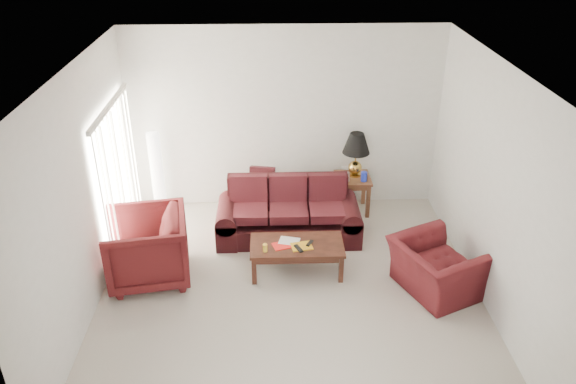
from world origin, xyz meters
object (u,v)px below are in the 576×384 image
at_px(sofa, 288,211).
at_px(floor_lamp, 157,173).
at_px(end_table, 352,194).
at_px(coffee_table, 297,258).
at_px(armchair_left, 147,248).
at_px(armchair_right, 436,268).

relative_size(sofa, floor_lamp, 1.51).
bearing_deg(end_table, sofa, -143.98).
xyz_separation_m(end_table, coffee_table, (-0.99, -1.70, -0.09)).
bearing_deg(coffee_table, armchair_left, 171.41).
bearing_deg(sofa, armchair_left, -152.87).
relative_size(armchair_right, coffee_table, 0.84).
bearing_deg(armchair_left, end_table, 111.58).
bearing_deg(floor_lamp, end_table, -0.67).
bearing_deg(floor_lamp, armchair_right, -29.11).
xyz_separation_m(end_table, armchair_left, (-3.02, -1.78, 0.18)).
distance_m(sofa, armchair_right, 2.35).
xyz_separation_m(end_table, floor_lamp, (-3.17, 0.04, 0.41)).
distance_m(floor_lamp, coffee_table, 2.83).
bearing_deg(armchair_right, coffee_table, 50.37).
bearing_deg(armchair_left, armchair_right, 75.10).
bearing_deg(end_table, armchair_left, -149.49).
height_order(sofa, floor_lamp, floor_lamp).
relative_size(armchair_left, armchair_right, 1.00).
bearing_deg(floor_lamp, sofa, -21.45).
bearing_deg(end_table, coffee_table, -120.40).
relative_size(end_table, coffee_table, 0.49).
relative_size(end_table, armchair_left, 0.58).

